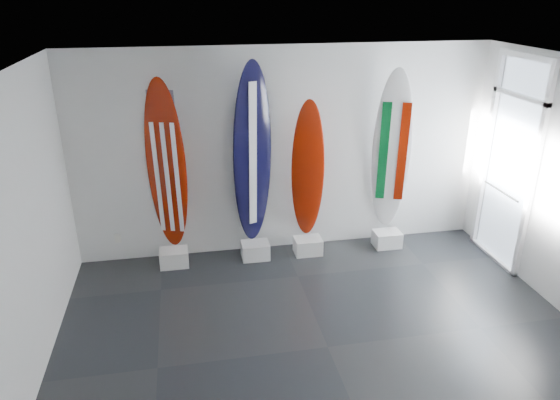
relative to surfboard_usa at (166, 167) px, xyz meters
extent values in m
plane|color=black|center=(1.67, -2.28, -1.45)|extent=(6.00, 6.00, 0.00)
plane|color=white|center=(1.67, -2.28, 1.55)|extent=(6.00, 6.00, 0.00)
plane|color=silver|center=(1.67, 0.22, 0.05)|extent=(6.00, 0.00, 6.00)
plane|color=silver|center=(-1.33, -2.28, 0.05)|extent=(0.00, 5.00, 5.00)
cube|color=silver|center=(0.00, -0.10, -1.33)|extent=(0.40, 0.30, 0.24)
ellipsoid|color=maroon|center=(0.00, 0.00, 0.00)|extent=(0.59, 0.37, 2.43)
cube|color=silver|center=(1.17, -0.10, -1.33)|extent=(0.40, 0.30, 0.24)
ellipsoid|color=black|center=(1.17, 0.00, 0.09)|extent=(0.62, 0.36, 2.62)
cube|color=silver|center=(1.97, -0.10, -1.33)|extent=(0.40, 0.30, 0.24)
ellipsoid|color=maroon|center=(1.97, 0.00, -0.18)|extent=(0.51, 0.33, 2.08)
cube|color=silver|center=(3.21, -0.10, -1.33)|extent=(0.40, 0.30, 0.24)
ellipsoid|color=white|center=(3.21, 0.00, 0.02)|extent=(0.66, 0.55, 2.48)
cube|color=silver|center=(-0.78, 0.20, -1.10)|extent=(0.09, 0.02, 0.13)
camera|label=1|loc=(0.28, -6.79, 2.26)|focal=33.25mm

